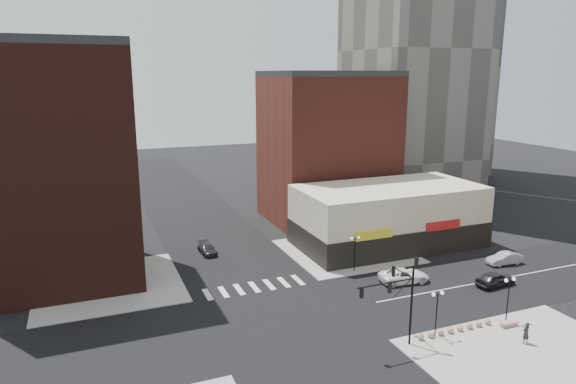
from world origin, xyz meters
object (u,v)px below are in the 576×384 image
silver_sedan (505,259)px  dark_sedan_north (207,249)px  traffic_signal (400,291)px  stone_bench (509,324)px  pedestrian (526,333)px  white_suv (404,276)px  street_lamp_se_a (437,303)px  dark_sedan_east (496,279)px  street_lamp_se_b (509,288)px  street_lamp_ne (355,245)px

silver_sedan → dark_sedan_north: silver_sedan is taller
traffic_signal → stone_bench: traffic_signal is taller
stone_bench → pedestrian: bearing=-109.1°
white_suv → dark_sedan_north: size_ratio=1.28×
street_lamp_se_a → dark_sedan_east: bearing=27.2°
street_lamp_se_b → silver_sedan: bearing=46.1°
traffic_signal → dark_sedan_north: bearing=108.6°
street_lamp_ne → street_lamp_se_a: bearing=-93.6°
traffic_signal → stone_bench: size_ratio=4.36×
street_lamp_se_a → street_lamp_se_b: same height
stone_bench → dark_sedan_north: bearing=126.1°
street_lamp_se_a → dark_sedan_north: 31.56m
dark_sedan_east → pedestrian: 12.53m
street_lamp_ne → stone_bench: (6.37, -17.00, -2.95)m
street_lamp_se_b → white_suv: bearing=106.8°
dark_sedan_east → stone_bench: 9.66m
dark_sedan_east → white_suv: bearing=57.5°
traffic_signal → street_lamp_se_b: traffic_signal is taller
street_lamp_se_b → dark_sedan_east: street_lamp_se_b is taller
traffic_signal → street_lamp_se_a: bearing=-2.6°
street_lamp_se_b → dark_sedan_north: 35.67m
silver_sedan → street_lamp_se_b: bearing=-39.9°
white_suv → pedestrian: (1.76, -15.11, 0.31)m
traffic_signal → street_lamp_se_a: (3.76, -0.17, -1.67)m
street_lamp_ne → pedestrian: size_ratio=2.19×
dark_sedan_north → white_suv: bearing=-47.1°
street_lamp_se_b → silver_sedan: size_ratio=0.95×
street_lamp_ne → silver_sedan: 18.71m
stone_bench → street_lamp_se_b: bearing=58.9°
pedestrian → dark_sedan_north: bearing=-60.1°
white_suv → dark_sedan_north: (-17.87, 17.17, -0.14)m
street_lamp_se_a → stone_bench: (7.37, -1.00, -2.95)m
dark_sedan_north → pedestrian: bearing=-61.9°
street_lamp_se_a → dark_sedan_north: street_lamp_se_a is taller
dark_sedan_east → dark_sedan_north: (-26.42, 21.76, -0.16)m
white_suv → dark_sedan_north: white_suv is taller
street_lamp_se_a → dark_sedan_north: size_ratio=0.97×
street_lamp_se_a → stone_bench: bearing=-7.7°
dark_sedan_east → dark_sedan_north: 34.23m
street_lamp_se_b → dark_sedan_north: bearing=126.8°
traffic_signal → silver_sedan: size_ratio=1.77×
white_suv → silver_sedan: 14.36m
white_suv → stone_bench: (2.79, -12.32, -0.42)m
street_lamp_se_b → white_suv: size_ratio=0.76×
street_lamp_se_b → white_suv: street_lamp_se_b is taller
white_suv → silver_sedan: white_suv is taller
street_lamp_se_b → pedestrian: (-1.66, -3.79, -2.22)m
dark_sedan_north → stone_bench: (20.66, -29.50, -0.28)m
silver_sedan → stone_bench: 16.93m
street_lamp_ne → silver_sedan: bearing=-14.5°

